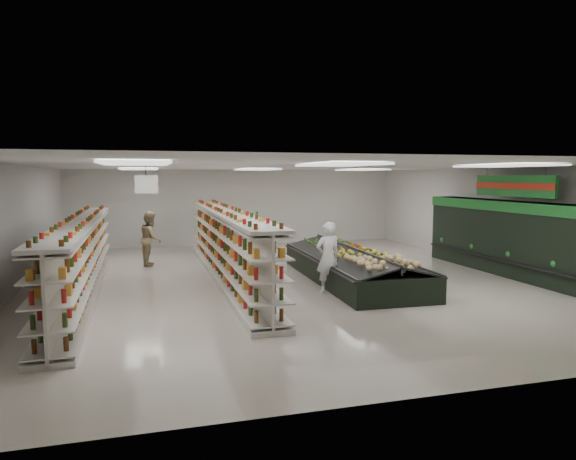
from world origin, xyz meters
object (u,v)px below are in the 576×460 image
object	(u,v)px
shopper_background	(151,238)
produce_island	(351,265)
gondola_left	(81,260)
shopper_main	(328,257)
gondola_center	(226,248)
soda_endcap	(248,232)

from	to	relation	value
shopper_background	produce_island	bearing A→B (deg)	-120.18
gondola_left	produce_island	size ratio (longest dim) A/B	1.65
produce_island	shopper_main	distance (m)	1.79
shopper_main	shopper_background	size ratio (longest dim) A/B	1.01
gondola_center	produce_island	distance (m)	3.58
gondola_center	shopper_background	world-z (taller)	gondola_center
shopper_main	shopper_background	bearing A→B (deg)	-58.17
gondola_left	shopper_main	world-z (taller)	gondola_left
shopper_background	gondola_left	bearing A→B (deg)	162.44
gondola_center	shopper_background	distance (m)	3.53
soda_endcap	gondola_left	bearing A→B (deg)	-129.68
soda_endcap	shopper_background	distance (m)	4.76
gondola_left	gondola_center	world-z (taller)	gondola_center
soda_endcap	gondola_center	bearing A→B (deg)	-107.21
shopper_main	soda_endcap	bearing A→B (deg)	-93.78
gondola_center	shopper_background	bearing A→B (deg)	125.45
produce_island	shopper_background	distance (m)	6.76
gondola_center	produce_island	world-z (taller)	gondola_center
gondola_left	gondola_center	bearing A→B (deg)	13.53
gondola_center	produce_island	bearing A→B (deg)	-18.87
produce_island	shopper_background	bearing A→B (deg)	143.24
gondola_left	soda_endcap	xyz separation A→B (m)	(5.53, 6.66, -0.17)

